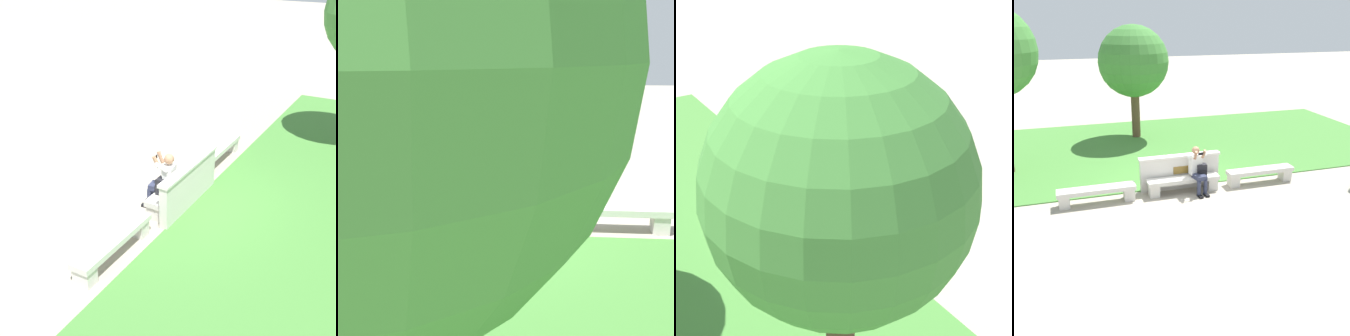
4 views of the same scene
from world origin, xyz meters
TOP-DOWN VIEW (x-y plane):
  - ground_plane at (0.00, 0.00)m, footprint 80.00×80.00m
  - bench_main at (-2.40, 0.00)m, footprint 2.06×0.40m
  - bench_near at (0.00, 0.00)m, footprint 2.06×0.40m
  - bench_mid at (2.40, 0.00)m, footprint 2.06×0.40m
  - backrest_wall_with_plaque at (0.00, 0.34)m, footprint 2.38×0.24m
  - person_photographer at (0.39, -0.08)m, footprint 0.51×0.76m
  - backpack at (0.52, -0.05)m, footprint 0.28×0.24m

SIDE VIEW (x-z plane):
  - ground_plane at x=0.00m, z-range 0.00..0.00m
  - bench_main at x=-2.40m, z-range 0.08..0.53m
  - bench_near at x=0.00m, z-range 0.08..0.53m
  - bench_mid at x=2.40m, z-range 0.08..0.53m
  - backrest_wall_with_plaque at x=0.00m, z-range 0.01..1.02m
  - backpack at x=0.52m, z-range 0.41..0.84m
  - person_photographer at x=0.39m, z-range 0.08..1.40m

